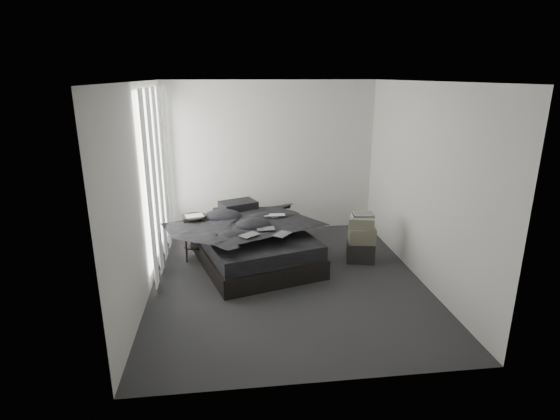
{
  "coord_description": "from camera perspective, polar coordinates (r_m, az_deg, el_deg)",
  "views": [
    {
      "loc": [
        -0.76,
        -5.35,
        2.67
      ],
      "look_at": [
        0.0,
        0.8,
        0.75
      ],
      "focal_mm": 28.0,
      "sensor_mm": 36.0,
      "label": 1
    }
  ],
  "objects": [
    {
      "name": "pillow_upper",
      "position": [
        7.03,
        -5.49,
        0.63
      ],
      "size": [
        0.66,
        0.56,
        0.12
      ],
      "primitive_type": "cube",
      "rotation": [
        0.0,
        0.0,
        0.39
      ],
      "color": "black",
      "rests_on": "pillow_lower"
    },
    {
      "name": "laptop",
      "position": [
        6.5,
        -0.71,
        -0.25
      ],
      "size": [
        0.32,
        0.21,
        0.02
      ],
      "primitive_type": "imported",
      "rotation": [
        0.0,
        0.0,
        -0.03
      ],
      "color": "silver",
      "rests_on": "duvet"
    },
    {
      "name": "ceiling",
      "position": [
        5.41,
        1.08,
        16.45
      ],
      "size": [
        3.6,
        4.2,
        0.01
      ],
      "primitive_type": "cube",
      "color": "white",
      "rests_on": "ground"
    },
    {
      "name": "pillow_lower",
      "position": [
        7.07,
        -6.02,
        -0.39
      ],
      "size": [
        0.68,
        0.55,
        0.13
      ],
      "primitive_type": "cube",
      "rotation": [
        0.0,
        0.0,
        0.28
      ],
      "color": "black",
      "rests_on": "mattress"
    },
    {
      "name": "box_lower",
      "position": [
        6.66,
        10.45,
        -5.32
      ],
      "size": [
        0.47,
        0.4,
        0.3
      ],
      "primitive_type": "cube",
      "rotation": [
        0.0,
        0.0,
        -0.23
      ],
      "color": "black",
      "rests_on": "floor"
    },
    {
      "name": "comic_a",
      "position": [
        5.8,
        -4.02,
        -2.6
      ],
      "size": [
        0.3,
        0.28,
        0.01
      ],
      "primitive_type": "cube",
      "rotation": [
        0.0,
        0.0,
        0.67
      ],
      "color": "black",
      "rests_on": "duvet"
    },
    {
      "name": "box_mid",
      "position": [
        6.56,
        10.66,
        -3.22
      ],
      "size": [
        0.42,
        0.36,
        0.23
      ],
      "primitive_type": "cube",
      "rotation": [
        0.0,
        0.0,
        -0.16
      ],
      "color": "#6A6553",
      "rests_on": "box_lower"
    },
    {
      "name": "floor_books",
      "position": [
        6.59,
        -8.43,
        -6.21
      ],
      "size": [
        0.19,
        0.24,
        0.15
      ],
      "primitive_type": "cube",
      "rotation": [
        0.0,
        0.0,
        0.25
      ],
      "color": "black",
      "rests_on": "floor"
    },
    {
      "name": "wall_left",
      "position": [
        5.63,
        -17.49,
        2.29
      ],
      "size": [
        0.01,
        4.2,
        2.6
      ],
      "primitive_type": "cube",
      "color": "silver",
      "rests_on": "ground"
    },
    {
      "name": "floor",
      "position": [
        6.03,
        0.94,
        -9.08
      ],
      "size": [
        3.6,
        4.2,
        0.01
      ],
      "primitive_type": "cube",
      "color": "#2C2C2E",
      "rests_on": "ground"
    },
    {
      "name": "mattress",
      "position": [
        6.45,
        -3.52,
        -3.69
      ],
      "size": [
        1.91,
        2.24,
        0.21
      ],
      "primitive_type": "cube",
      "rotation": [
        0.0,
        0.0,
        0.28
      ],
      "color": "black",
      "rests_on": "bed"
    },
    {
      "name": "wall_back",
      "position": [
        7.62,
        -1.2,
        6.84
      ],
      "size": [
        3.6,
        0.01,
        2.6
      ],
      "primitive_type": "cube",
      "color": "silver",
      "rests_on": "ground"
    },
    {
      "name": "wall_right",
      "position": [
        6.09,
        18.05,
        3.34
      ],
      "size": [
        0.01,
        4.2,
        2.6
      ],
      "primitive_type": "cube",
      "color": "silver",
      "rests_on": "ground"
    },
    {
      "name": "bed",
      "position": [
        6.54,
        -3.48,
        -5.64
      ],
      "size": [
        1.98,
        2.31,
        0.27
      ],
      "primitive_type": "cube",
      "rotation": [
        0.0,
        0.0,
        0.28
      ],
      "color": "black",
      "rests_on": "floor"
    },
    {
      "name": "papers",
      "position": [
        6.58,
        -11.12,
        -0.76
      ],
      "size": [
        0.3,
        0.25,
        0.01
      ],
      "primitive_type": "cube",
      "rotation": [
        0.0,
        0.0,
        0.25
      ],
      "color": "white",
      "rests_on": "side_stand"
    },
    {
      "name": "comic_c",
      "position": [
        5.81,
        0.28,
        -2.4
      ],
      "size": [
        0.28,
        0.3,
        0.01
      ],
      "primitive_type": "cube",
      "rotation": [
        0.0,
        0.0,
        0.9
      ],
      "color": "black",
      "rests_on": "duvet"
    },
    {
      "name": "box_upper",
      "position": [
        6.5,
        10.59,
        -1.59
      ],
      "size": [
        0.43,
        0.38,
        0.16
      ],
      "primitive_type": "cube",
      "rotation": [
        0.0,
        0.0,
        -0.29
      ],
      "color": "#6A6553",
      "rests_on": "box_mid"
    },
    {
      "name": "duvet",
      "position": [
        6.33,
        -3.4,
        -1.97
      ],
      "size": [
        1.87,
        2.02,
        0.23
      ],
      "primitive_type": "imported",
      "rotation": [
        0.0,
        0.0,
        0.28
      ],
      "color": "black",
      "rests_on": "mattress"
    },
    {
      "name": "comic_b",
      "position": [
        6.01,
        -1.9,
        -1.76
      ],
      "size": [
        0.26,
        0.18,
        0.01
      ],
      "primitive_type": "cube",
      "rotation": [
        0.0,
        0.0,
        0.08
      ],
      "color": "black",
      "rests_on": "duvet"
    },
    {
      "name": "wall_front",
      "position": [
        3.61,
        5.64,
        -5.2
      ],
      "size": [
        3.6,
        0.01,
        2.6
      ],
      "primitive_type": "cube",
      "color": "silver",
      "rests_on": "ground"
    },
    {
      "name": "side_stand",
      "position": [
        6.7,
        -11.04,
        -3.52
      ],
      "size": [
        0.39,
        0.39,
        0.67
      ],
      "primitive_type": "cylinder",
      "rotation": [
        0.0,
        0.0,
        0.08
      ],
      "color": "black",
      "rests_on": "floor"
    },
    {
      "name": "curtain_left",
      "position": [
        6.48,
        -15.52,
        4.19
      ],
      "size": [
        0.06,
        2.12,
        2.48
      ],
      "primitive_type": "cube",
      "color": "white",
      "rests_on": "wall_left"
    },
    {
      "name": "window_left",
      "position": [
        6.47,
        -16.0,
        4.77
      ],
      "size": [
        0.02,
        2.0,
        2.3
      ],
      "primitive_type": "cube",
      "color": "white",
      "rests_on": "wall_left"
    },
    {
      "name": "art_book_white",
      "position": [
        6.47,
        10.71,
        -0.8
      ],
      "size": [
        0.36,
        0.31,
        0.03
      ],
      "primitive_type": "cube",
      "rotation": [
        0.0,
        0.0,
        -0.23
      ],
      "color": "silver",
      "rests_on": "box_upper"
    },
    {
      "name": "art_book_snake",
      "position": [
        6.46,
        10.81,
        -0.58
      ],
      "size": [
        0.33,
        0.27,
        0.03
      ],
      "primitive_type": "cube",
      "rotation": [
        0.0,
        0.0,
        -0.13
      ],
      "color": "silver",
      "rests_on": "art_book_white"
    }
  ]
}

